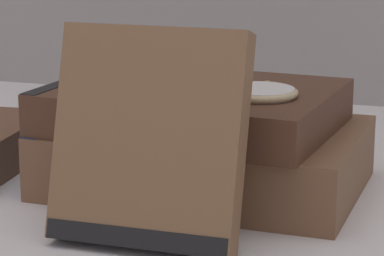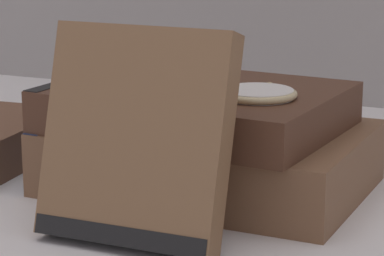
# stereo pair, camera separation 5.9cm
# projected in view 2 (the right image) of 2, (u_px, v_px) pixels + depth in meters

# --- Properties ---
(ground_plane) EXTENTS (3.00, 3.00, 0.00)m
(ground_plane) POSITION_uv_depth(u_px,v_px,m) (158.00, 192.00, 0.66)
(ground_plane) COLOR silver
(book_flat_bottom) EXTENTS (0.23, 0.16, 0.05)m
(book_flat_bottom) POSITION_uv_depth(u_px,v_px,m) (203.00, 157.00, 0.67)
(book_flat_bottom) COLOR brown
(book_flat_bottom) RESTS_ON ground_plane
(book_flat_top) EXTENTS (0.21, 0.17, 0.03)m
(book_flat_top) POSITION_uv_depth(u_px,v_px,m) (190.00, 106.00, 0.66)
(book_flat_top) COLOR #4C2D1E
(book_flat_top) RESTS_ON book_flat_bottom
(book_leaning_front) EXTENTS (0.12, 0.06, 0.13)m
(book_leaning_front) POSITION_uv_depth(u_px,v_px,m) (136.00, 145.00, 0.55)
(book_leaning_front) COLOR brown
(book_leaning_front) RESTS_ON ground_plane
(pocket_watch) EXTENTS (0.05, 0.06, 0.01)m
(pocket_watch) POSITION_uv_depth(u_px,v_px,m) (257.00, 94.00, 0.61)
(pocket_watch) COLOR silver
(pocket_watch) RESTS_ON book_flat_top
(reading_glasses) EXTENTS (0.12, 0.08, 0.00)m
(reading_glasses) POSITION_uv_depth(u_px,v_px,m) (168.00, 129.00, 0.84)
(reading_glasses) COLOR black
(reading_glasses) RESTS_ON ground_plane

